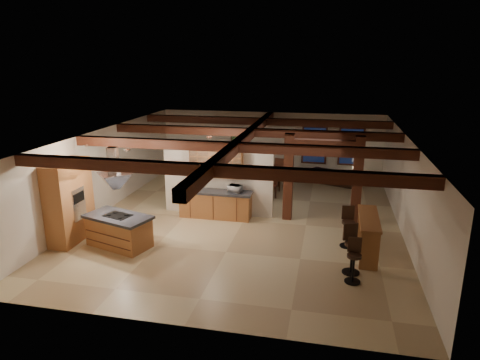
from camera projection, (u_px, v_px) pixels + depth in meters
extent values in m
plane|color=#CAB787|center=(244.00, 220.00, 14.29)|extent=(12.00, 12.00, 0.00)
plane|color=beige|center=(270.00, 144.00, 19.53)|extent=(10.00, 0.00, 10.00)
plane|color=beige|center=(182.00, 261.00, 8.24)|extent=(10.00, 0.00, 10.00)
plane|color=beige|center=(103.00, 171.00, 14.89)|extent=(0.00, 12.00, 12.00)
plane|color=beige|center=(406.00, 188.00, 12.89)|extent=(0.00, 12.00, 12.00)
plane|color=#341C10|center=(244.00, 135.00, 13.49)|extent=(12.00, 12.00, 0.00)
cube|color=#37120D|center=(209.00, 170.00, 9.77)|extent=(10.00, 0.25, 0.28)
cube|color=#37120D|center=(235.00, 147.00, 12.31)|extent=(10.00, 0.25, 0.28)
cube|color=#37120D|center=(251.00, 132.00, 14.75)|extent=(10.00, 0.25, 0.28)
cube|color=#37120D|center=(264.00, 121.00, 17.29)|extent=(10.00, 0.25, 0.28)
cube|color=#37120D|center=(244.00, 139.00, 13.53)|extent=(0.28, 12.00, 0.28)
cube|color=#37120D|center=(288.00, 177.00, 14.08)|extent=(0.30, 0.30, 2.90)
cube|color=#37120D|center=(357.00, 181.00, 13.64)|extent=(0.30, 0.30, 2.90)
cube|color=#37120D|center=(324.00, 144.00, 13.54)|extent=(2.50, 0.28, 0.28)
cube|color=beige|center=(218.00, 183.00, 14.66)|extent=(3.80, 0.18, 2.20)
cube|color=#946030|center=(69.00, 202.00, 12.45)|extent=(0.64, 1.60, 2.40)
cube|color=silver|center=(79.00, 204.00, 12.40)|extent=(0.06, 0.62, 0.95)
cube|color=black|center=(79.00, 197.00, 12.34)|extent=(0.01, 0.50, 0.28)
cube|color=#946030|center=(215.00, 205.00, 14.47)|extent=(2.40, 0.60, 0.86)
cube|color=black|center=(215.00, 192.00, 14.34)|extent=(2.50, 0.66, 0.08)
cube|color=#946030|center=(216.00, 163.00, 14.28)|extent=(1.80, 0.34, 0.95)
cube|color=silver|center=(215.00, 164.00, 14.11)|extent=(1.74, 0.02, 0.90)
pyramid|color=silver|center=(115.00, 189.00, 11.89)|extent=(1.10, 1.10, 0.45)
cube|color=silver|center=(113.00, 160.00, 11.67)|extent=(0.26, 0.22, 0.73)
cube|color=#37120D|center=(314.00, 145.00, 19.06)|extent=(1.10, 0.05, 1.70)
cube|color=black|center=(314.00, 145.00, 19.03)|extent=(0.95, 0.02, 1.55)
cube|color=#37120D|center=(351.00, 146.00, 18.74)|extent=(1.10, 0.05, 1.70)
cube|color=black|center=(351.00, 147.00, 18.71)|extent=(0.95, 0.02, 1.55)
cube|color=#37120D|center=(238.00, 138.00, 19.71)|extent=(0.65, 0.04, 0.85)
cube|color=#296035|center=(238.00, 138.00, 19.68)|extent=(0.55, 0.01, 0.75)
cylinder|color=silver|center=(127.00, 150.00, 11.39)|extent=(0.16, 0.16, 0.03)
cylinder|color=silver|center=(209.00, 137.00, 13.23)|extent=(0.16, 0.16, 0.03)
cylinder|color=silver|center=(86.00, 146.00, 11.95)|extent=(0.16, 0.16, 0.03)
cube|color=#946030|center=(119.00, 232.00, 12.25)|extent=(1.96, 1.38, 0.85)
cube|color=black|center=(118.00, 217.00, 12.12)|extent=(2.11, 1.53, 0.08)
cube|color=black|center=(118.00, 215.00, 12.11)|extent=(0.85, 0.69, 0.02)
imported|color=#3F200F|center=(258.00, 184.00, 17.35)|extent=(1.95, 1.46, 0.61)
imported|color=black|center=(336.00, 176.00, 18.43)|extent=(2.49, 1.68, 0.68)
imported|color=silver|center=(235.00, 189.00, 14.16)|extent=(0.51, 0.42, 0.24)
cube|color=#946030|center=(369.00, 218.00, 11.55)|extent=(0.55, 2.08, 0.06)
cube|color=#946030|center=(370.00, 251.00, 10.82)|extent=(0.47, 0.11, 1.04)
cube|color=#946030|center=(366.00, 224.00, 12.57)|extent=(0.47, 0.11, 1.04)
cube|color=#37120D|center=(355.00, 178.00, 18.39)|extent=(0.46, 0.46, 0.56)
cylinder|color=black|center=(356.00, 170.00, 18.29)|extent=(0.05, 0.05, 0.15)
cone|color=#E8C48B|center=(356.00, 166.00, 18.25)|extent=(0.25, 0.25, 0.16)
cylinder|color=black|center=(354.00, 256.00, 10.16)|extent=(0.35, 0.35, 0.07)
cube|color=black|center=(355.00, 245.00, 10.25)|extent=(0.33, 0.04, 0.38)
cylinder|color=black|center=(353.00, 269.00, 10.25)|extent=(0.06, 0.06, 0.67)
cylinder|color=black|center=(352.00, 281.00, 10.34)|extent=(0.38, 0.38, 0.03)
cylinder|color=black|center=(353.00, 244.00, 10.57)|extent=(0.40, 0.40, 0.08)
cube|color=black|center=(350.00, 232.00, 10.68)|extent=(0.37, 0.18, 0.44)
cylinder|color=black|center=(352.00, 259.00, 10.68)|extent=(0.07, 0.07, 0.77)
cylinder|color=black|center=(351.00, 272.00, 10.78)|extent=(0.44, 0.44, 0.03)
cylinder|color=black|center=(348.00, 222.00, 12.11)|extent=(0.37, 0.37, 0.07)
cube|color=black|center=(348.00, 212.00, 12.21)|extent=(0.35, 0.08, 0.41)
cylinder|color=black|center=(348.00, 235.00, 12.21)|extent=(0.06, 0.06, 0.72)
cylinder|color=black|center=(347.00, 246.00, 12.31)|extent=(0.41, 0.41, 0.03)
cube|color=#37120D|center=(232.00, 182.00, 16.89)|extent=(0.54, 0.54, 0.07)
cube|color=#37120D|center=(235.00, 171.00, 16.98)|extent=(0.47, 0.14, 0.83)
cylinder|color=#37120D|center=(226.00, 190.00, 16.86)|extent=(0.06, 0.06, 0.47)
cylinder|color=#37120D|center=(235.00, 191.00, 16.73)|extent=(0.06, 0.06, 0.47)
cylinder|color=#37120D|center=(230.00, 187.00, 17.20)|extent=(0.06, 0.06, 0.47)
cylinder|color=#37120D|center=(239.00, 188.00, 17.06)|extent=(0.06, 0.06, 0.47)
cube|color=#37120D|center=(247.00, 173.00, 18.27)|extent=(0.54, 0.54, 0.07)
cube|color=#37120D|center=(245.00, 165.00, 17.95)|extent=(0.47, 0.14, 0.83)
cylinder|color=#37120D|center=(252.00, 178.00, 18.44)|extent=(0.06, 0.06, 0.47)
cylinder|color=#37120D|center=(244.00, 177.00, 18.58)|extent=(0.06, 0.06, 0.47)
cylinder|color=#37120D|center=(249.00, 181.00, 18.11)|extent=(0.06, 0.06, 0.47)
cylinder|color=#37120D|center=(241.00, 180.00, 18.24)|extent=(0.06, 0.06, 0.47)
cube|color=#37120D|center=(251.00, 184.00, 16.61)|extent=(0.54, 0.54, 0.07)
cube|color=#37120D|center=(253.00, 173.00, 16.70)|extent=(0.47, 0.14, 0.83)
cylinder|color=#37120D|center=(244.00, 192.00, 16.58)|extent=(0.06, 0.06, 0.47)
cylinder|color=#37120D|center=(254.00, 193.00, 16.44)|extent=(0.06, 0.06, 0.47)
cylinder|color=#37120D|center=(248.00, 189.00, 16.91)|extent=(0.06, 0.06, 0.47)
cylinder|color=#37120D|center=(257.00, 190.00, 16.78)|extent=(0.06, 0.06, 0.47)
cube|color=#37120D|center=(264.00, 175.00, 17.99)|extent=(0.54, 0.54, 0.07)
cube|color=#37120D|center=(262.00, 167.00, 17.67)|extent=(0.47, 0.14, 0.83)
cylinder|color=#37120D|center=(270.00, 180.00, 18.16)|extent=(0.06, 0.06, 0.47)
cylinder|color=#37120D|center=(261.00, 179.00, 18.30)|extent=(0.06, 0.06, 0.47)
cylinder|color=#37120D|center=(267.00, 183.00, 17.82)|extent=(0.06, 0.06, 0.47)
cylinder|color=#37120D|center=(258.00, 182.00, 17.96)|extent=(0.06, 0.06, 0.47)
cube|color=#37120D|center=(270.00, 187.00, 16.32)|extent=(0.54, 0.54, 0.07)
cube|color=#37120D|center=(272.00, 175.00, 16.42)|extent=(0.47, 0.14, 0.83)
cylinder|color=#37120D|center=(263.00, 194.00, 16.30)|extent=(0.06, 0.06, 0.47)
cylinder|color=#37120D|center=(273.00, 195.00, 16.16)|extent=(0.06, 0.06, 0.47)
cylinder|color=#37120D|center=(267.00, 191.00, 16.63)|extent=(0.06, 0.06, 0.47)
cylinder|color=#37120D|center=(276.00, 192.00, 16.49)|extent=(0.06, 0.06, 0.47)
cube|color=#37120D|center=(282.00, 177.00, 17.70)|extent=(0.54, 0.54, 0.07)
cube|color=#37120D|center=(280.00, 168.00, 17.38)|extent=(0.47, 0.14, 0.83)
cylinder|color=#37120D|center=(287.00, 182.00, 17.87)|extent=(0.06, 0.06, 0.47)
cylinder|color=#37120D|center=(278.00, 181.00, 18.01)|extent=(0.06, 0.06, 0.47)
cylinder|color=#37120D|center=(285.00, 185.00, 17.54)|extent=(0.06, 0.06, 0.47)
cylinder|color=#37120D|center=(276.00, 184.00, 17.68)|extent=(0.06, 0.06, 0.47)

